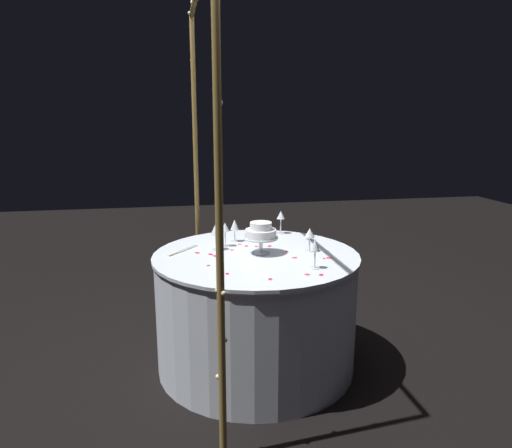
# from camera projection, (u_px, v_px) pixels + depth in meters

# --- Properties ---
(ground_plane) EXTENTS (12.00, 12.00, 0.00)m
(ground_plane) POSITION_uv_depth(u_px,v_px,m) (256.00, 363.00, 3.11)
(ground_plane) COLOR black
(decorative_arch) EXTENTS (1.77, 0.06, 2.37)m
(decorative_arch) POSITION_uv_depth(u_px,v_px,m) (203.00, 140.00, 2.73)
(decorative_arch) COLOR olive
(decorative_arch) RESTS_ON ground
(main_table) EXTENTS (1.32, 1.32, 0.77)m
(main_table) POSITION_uv_depth(u_px,v_px,m) (256.00, 310.00, 3.03)
(main_table) COLOR silver
(main_table) RESTS_ON ground
(tiered_cake) EXTENTS (0.22, 0.22, 0.20)m
(tiered_cake) POSITION_uv_depth(u_px,v_px,m) (261.00, 233.00, 2.92)
(tiered_cake) COLOR silver
(tiered_cake) RESTS_ON main_table
(wine_glass_0) EXTENTS (0.06, 0.06, 0.16)m
(wine_glass_0) POSITION_uv_depth(u_px,v_px,m) (258.00, 226.00, 3.22)
(wine_glass_0) COLOR silver
(wine_glass_0) RESTS_ON main_table
(wine_glass_1) EXTENTS (0.07, 0.07, 0.18)m
(wine_glass_1) POSITION_uv_depth(u_px,v_px,m) (216.00, 230.00, 3.00)
(wine_glass_1) COLOR silver
(wine_glass_1) RESTS_ON main_table
(wine_glass_2) EXTENTS (0.06, 0.06, 0.16)m
(wine_glass_2) POSITION_uv_depth(u_px,v_px,m) (235.00, 226.00, 3.22)
(wine_glass_2) COLOR silver
(wine_glass_2) RESTS_ON main_table
(wine_glass_3) EXTENTS (0.06, 0.06, 0.17)m
(wine_glass_3) POSITION_uv_depth(u_px,v_px,m) (281.00, 216.00, 3.44)
(wine_glass_3) COLOR silver
(wine_glass_3) RESTS_ON main_table
(wine_glass_4) EXTENTS (0.07, 0.07, 0.15)m
(wine_glass_4) POSITION_uv_depth(u_px,v_px,m) (310.00, 234.00, 2.97)
(wine_glass_4) COLOR silver
(wine_glass_4) RESTS_ON main_table
(wine_glass_5) EXTENTS (0.06, 0.06, 0.16)m
(wine_glass_5) POSITION_uv_depth(u_px,v_px,m) (225.00, 228.00, 3.09)
(wine_glass_5) COLOR silver
(wine_glass_5) RESTS_ON main_table
(wine_glass_6) EXTENTS (0.06, 0.06, 0.18)m
(wine_glass_6) POSITION_uv_depth(u_px,v_px,m) (315.00, 247.00, 2.62)
(wine_glass_6) COLOR silver
(wine_glass_6) RESTS_ON main_table
(cake_knife) EXTENTS (0.24, 0.21, 0.01)m
(cake_knife) POSITION_uv_depth(u_px,v_px,m) (181.00, 251.00, 2.99)
(cake_knife) COLOR silver
(cake_knife) RESTS_ON main_table
(rose_petal_0) EXTENTS (0.04, 0.03, 0.00)m
(rose_petal_0) POSITION_uv_depth(u_px,v_px,m) (215.00, 256.00, 2.89)
(rose_petal_0) COLOR #E02D47
(rose_petal_0) RESTS_ON main_table
(rose_petal_1) EXTENTS (0.04, 0.04, 0.00)m
(rose_petal_1) POSITION_uv_depth(u_px,v_px,m) (307.00, 274.00, 2.54)
(rose_petal_1) COLOR #E02D47
(rose_petal_1) RESTS_ON main_table
(rose_petal_2) EXTENTS (0.02, 0.03, 0.00)m
(rose_petal_2) POSITION_uv_depth(u_px,v_px,m) (208.00, 265.00, 2.70)
(rose_petal_2) COLOR #E02D47
(rose_petal_2) RESTS_ON main_table
(rose_petal_3) EXTENTS (0.03, 0.03, 0.00)m
(rose_petal_3) POSITION_uv_depth(u_px,v_px,m) (261.00, 237.00, 3.36)
(rose_petal_3) COLOR #E02D47
(rose_petal_3) RESTS_ON main_table
(rose_petal_4) EXTENTS (0.03, 0.04, 0.00)m
(rose_petal_4) POSITION_uv_depth(u_px,v_px,m) (295.00, 258.00, 2.85)
(rose_petal_4) COLOR #E02D47
(rose_petal_4) RESTS_ON main_table
(rose_petal_5) EXTENTS (0.04, 0.03, 0.00)m
(rose_petal_5) POSITION_uv_depth(u_px,v_px,m) (287.00, 251.00, 2.99)
(rose_petal_5) COLOR #E02D47
(rose_petal_5) RESTS_ON main_table
(rose_petal_6) EXTENTS (0.04, 0.03, 0.00)m
(rose_petal_6) POSITION_uv_depth(u_px,v_px,m) (256.00, 246.00, 3.11)
(rose_petal_6) COLOR #E02D47
(rose_petal_6) RESTS_ON main_table
(rose_petal_7) EXTENTS (0.04, 0.03, 0.00)m
(rose_petal_7) POSITION_uv_depth(u_px,v_px,m) (270.00, 235.00, 3.41)
(rose_petal_7) COLOR #E02D47
(rose_petal_7) RESTS_ON main_table
(rose_petal_8) EXTENTS (0.04, 0.03, 0.00)m
(rose_petal_8) POSITION_uv_depth(u_px,v_px,m) (246.00, 246.00, 3.12)
(rose_petal_8) COLOR #E02D47
(rose_petal_8) RESTS_ON main_table
(rose_petal_9) EXTENTS (0.03, 0.02, 0.00)m
(rose_petal_9) POSITION_uv_depth(u_px,v_px,m) (324.00, 258.00, 2.84)
(rose_petal_9) COLOR #E02D47
(rose_petal_9) RESTS_ON main_table
(rose_petal_10) EXTENTS (0.03, 0.02, 0.00)m
(rose_petal_10) POSITION_uv_depth(u_px,v_px,m) (219.00, 272.00, 2.58)
(rose_petal_10) COLOR #E02D47
(rose_petal_10) RESTS_ON main_table
(rose_petal_11) EXTENTS (0.03, 0.03, 0.00)m
(rose_petal_11) POSITION_uv_depth(u_px,v_px,m) (232.00, 250.00, 3.02)
(rose_petal_11) COLOR #E02D47
(rose_petal_11) RESTS_ON main_table
(rose_petal_12) EXTENTS (0.04, 0.03, 0.00)m
(rose_petal_12) POSITION_uv_depth(u_px,v_px,m) (270.00, 279.00, 2.47)
(rose_petal_12) COLOR #E02D47
(rose_petal_12) RESTS_ON main_table
(rose_petal_13) EXTENTS (0.05, 0.04, 0.00)m
(rose_petal_13) POSITION_uv_depth(u_px,v_px,m) (270.00, 246.00, 3.12)
(rose_petal_13) COLOR #E02D47
(rose_petal_13) RESTS_ON main_table
(rose_petal_14) EXTENTS (0.04, 0.05, 0.00)m
(rose_petal_14) POSITION_uv_depth(u_px,v_px,m) (329.00, 258.00, 2.85)
(rose_petal_14) COLOR #E02D47
(rose_petal_14) RESTS_ON main_table
(rose_petal_15) EXTENTS (0.03, 0.03, 0.00)m
(rose_petal_15) POSITION_uv_depth(u_px,v_px,m) (227.00, 274.00, 2.56)
(rose_petal_15) COLOR #E02D47
(rose_petal_15) RESTS_ON main_table
(rose_petal_16) EXTENTS (0.04, 0.04, 0.00)m
(rose_petal_16) POSITION_uv_depth(u_px,v_px,m) (321.00, 275.00, 2.54)
(rose_petal_16) COLOR #E02D47
(rose_petal_16) RESTS_ON main_table
(rose_petal_17) EXTENTS (0.02, 0.03, 0.00)m
(rose_petal_17) POSITION_uv_depth(u_px,v_px,m) (240.00, 244.00, 3.17)
(rose_petal_17) COLOR #E02D47
(rose_petal_17) RESTS_ON main_table
(rose_petal_18) EXTENTS (0.03, 0.03, 0.00)m
(rose_petal_18) POSITION_uv_depth(u_px,v_px,m) (267.00, 242.00, 3.22)
(rose_petal_18) COLOR #E02D47
(rose_petal_18) RESTS_ON main_table
(rose_petal_19) EXTENTS (0.05, 0.05, 0.00)m
(rose_petal_19) POSITION_uv_depth(u_px,v_px,m) (197.00, 253.00, 2.96)
(rose_petal_19) COLOR #E02D47
(rose_petal_19) RESTS_ON main_table
(rose_petal_20) EXTENTS (0.05, 0.04, 0.00)m
(rose_petal_20) POSITION_uv_depth(u_px,v_px,m) (211.00, 254.00, 2.93)
(rose_petal_20) COLOR #E02D47
(rose_petal_20) RESTS_ON main_table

